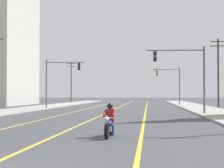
{
  "coord_description": "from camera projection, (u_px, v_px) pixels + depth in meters",
  "views": [
    {
      "loc": [
        4.04,
        -8.44,
        1.85
      ],
      "look_at": [
        0.94,
        24.72,
        2.71
      ],
      "focal_mm": 62.89,
      "sensor_mm": 36.0,
      "label": 1
    }
  ],
  "objects": [
    {
      "name": "traffic_signal_mid_right",
      "position": [
        172.0,
        80.0,
        63.04
      ],
      "size": [
        4.34,
        0.37,
        6.2
      ],
      "color": "slate",
      "rests_on": "ground"
    },
    {
      "name": "lane_stripe_center",
      "position": [
        118.0,
        108.0,
        53.53
      ],
      "size": [
        0.16,
        100.0,
        0.01
      ],
      "primitive_type": "cube",
      "color": "yellow",
      "rests_on": "ground"
    },
    {
      "name": "traffic_signal_near_left",
      "position": [
        58.0,
        76.0,
        49.3
      ],
      "size": [
        4.99,
        0.37,
        6.2
      ],
      "color": "slate",
      "rests_on": "ground"
    },
    {
      "name": "utility_pole_right_far",
      "position": [
        218.0,
        70.0,
        56.56
      ],
      "size": [
        2.34,
        0.26,
        9.87
      ],
      "color": "#4C3828",
      "rests_on": "ground"
    },
    {
      "name": "motorcycle_with_rider",
      "position": [
        109.0,
        123.0,
        16.87
      ],
      "size": [
        0.7,
        2.19,
        1.46
      ],
      "color": "black",
      "rests_on": "ground"
    },
    {
      "name": "sidewalk_kerb_left",
      "position": [
        33.0,
        108.0,
        49.53
      ],
      "size": [
        4.4,
        110.0,
        0.14
      ],
      "primitive_type": "cube",
      "color": "#ADA89E",
      "rests_on": "ground"
    },
    {
      "name": "sidewalk_kerb_right",
      "position": [
        202.0,
        109.0,
        47.57
      ],
      "size": [
        4.4,
        110.0,
        0.14
      ],
      "primitive_type": "cube",
      "color": "#ADA89E",
      "rests_on": "ground"
    },
    {
      "name": "utility_pole_left_far",
      "position": [
        71.0,
        81.0,
        87.53
      ],
      "size": [
        2.14,
        0.26,
        9.09
      ],
      "color": "brown",
      "rests_on": "ground"
    },
    {
      "name": "traffic_signal_near_right",
      "position": [
        187.0,
        69.0,
        35.56
      ],
      "size": [
        5.3,
        0.49,
        6.2
      ],
      "color": "slate",
      "rests_on": "ground"
    },
    {
      "name": "lane_stripe_right",
      "position": [
        146.0,
        108.0,
        53.18
      ],
      "size": [
        0.16,
        100.0,
        0.01
      ],
      "primitive_type": "cube",
      "color": "yellow",
      "rests_on": "ground"
    },
    {
      "name": "lane_stripe_left",
      "position": [
        92.0,
        108.0,
        53.86
      ],
      "size": [
        0.16,
        100.0,
        0.01
      ],
      "primitive_type": "cube",
      "color": "yellow",
      "rests_on": "ground"
    }
  ]
}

